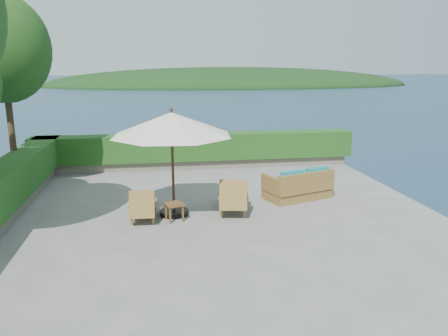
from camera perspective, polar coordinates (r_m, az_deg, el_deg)
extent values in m
plane|color=gray|center=(11.89, -0.83, -6.09)|extent=(12.00, 12.00, 0.00)
cube|color=#4D453D|center=(12.49, -0.80, -12.82)|extent=(12.00, 12.00, 3.00)
plane|color=#17354A|center=(13.20, -0.78, -18.48)|extent=(600.00, 600.00, 0.00)
ellipsoid|color=black|center=(153.58, 0.94, 10.73)|extent=(126.00, 57.60, 12.60)
cube|color=gray|center=(17.20, -3.51, 0.62)|extent=(12.00, 0.60, 0.36)
cube|color=#134413|center=(17.06, -3.54, 2.82)|extent=(12.40, 0.90, 1.00)
cylinder|color=#45311A|center=(15.05, -26.15, 5.81)|extent=(0.20, 0.20, 4.68)
ellipsoid|color=#153310|center=(14.97, -26.99, 13.71)|extent=(2.80, 2.80, 3.22)
cylinder|color=black|center=(11.94, -6.53, -5.80)|extent=(0.98, 0.98, 0.12)
cylinder|color=#351E13|center=(11.57, -6.71, 0.43)|extent=(0.09, 0.09, 2.78)
cone|color=beige|center=(11.38, -6.85, 5.73)|extent=(4.06, 4.06, 0.61)
sphere|color=#351E13|center=(11.34, -6.90, 7.57)|extent=(0.13, 0.13, 0.10)
cube|color=brown|center=(11.33, -11.95, -6.74)|extent=(0.06, 0.06, 0.25)
cube|color=brown|center=(11.30, -9.23, -6.68)|extent=(0.06, 0.06, 0.25)
cube|color=brown|center=(12.41, -11.54, -4.93)|extent=(0.06, 0.06, 0.25)
cube|color=brown|center=(12.38, -9.07, -4.87)|extent=(0.06, 0.06, 0.25)
cube|color=brown|center=(11.89, -10.45, -4.88)|extent=(0.67, 1.26, 0.09)
cube|color=brown|center=(11.13, -10.70, -4.71)|extent=(0.64, 0.42, 0.67)
cube|color=brown|center=(11.69, -12.12, -4.54)|extent=(0.08, 0.81, 0.05)
cube|color=brown|center=(11.65, -8.93, -4.46)|extent=(0.08, 0.81, 0.05)
cube|color=brown|center=(11.62, -0.34, -5.82)|extent=(0.08, 0.08, 0.29)
cube|color=brown|center=(11.62, 2.72, -5.84)|extent=(0.08, 0.08, 0.29)
cube|color=brown|center=(12.88, -0.18, -3.89)|extent=(0.08, 0.08, 0.29)
cube|color=brown|center=(12.88, 2.58, -3.90)|extent=(0.08, 0.08, 0.29)
cube|color=brown|center=(12.29, 1.20, -3.82)|extent=(0.97, 1.54, 0.10)
cube|color=brown|center=(11.41, 1.20, -3.56)|extent=(0.80, 0.59, 0.77)
cube|color=brown|center=(12.04, -0.59, -3.37)|extent=(0.23, 0.94, 0.06)
cube|color=brown|center=(12.04, 2.99, -3.39)|extent=(0.23, 0.94, 0.06)
cube|color=brown|center=(11.26, -7.06, -6.20)|extent=(0.05, 0.05, 0.42)
cube|color=brown|center=(11.36, -5.40, -5.97)|extent=(0.05, 0.05, 0.42)
cube|color=brown|center=(11.57, -7.59, -5.68)|extent=(0.05, 0.05, 0.42)
cube|color=brown|center=(11.67, -5.97, -5.46)|extent=(0.05, 0.05, 0.42)
cube|color=brown|center=(11.39, -6.53, -4.71)|extent=(0.54, 0.54, 0.05)
cube|color=brown|center=(13.45, 9.53, -3.00)|extent=(2.16, 1.55, 0.43)
cube|color=brown|center=(13.00, 10.81, -1.88)|extent=(1.90, 0.77, 0.60)
cube|color=brown|center=(12.83, 6.26, -2.18)|extent=(0.44, 0.97, 0.49)
cube|color=brown|center=(13.93, 12.64, -1.18)|extent=(0.44, 0.97, 0.49)
cube|color=teal|center=(13.14, 7.86, -1.90)|extent=(1.05, 1.01, 0.20)
cube|color=teal|center=(13.68, 10.97, -1.41)|extent=(1.05, 1.01, 0.20)
cube|color=teal|center=(12.76, 8.94, -1.23)|extent=(0.77, 0.39, 0.39)
cube|color=teal|center=(13.32, 12.09, -0.76)|extent=(0.77, 0.39, 0.39)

